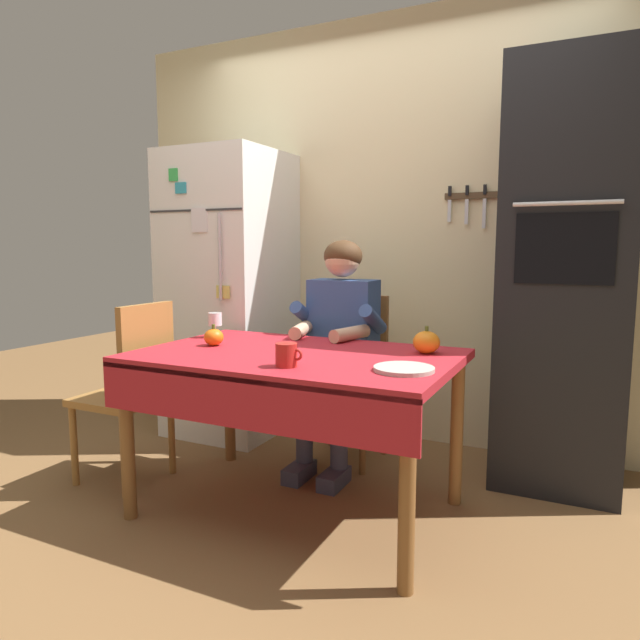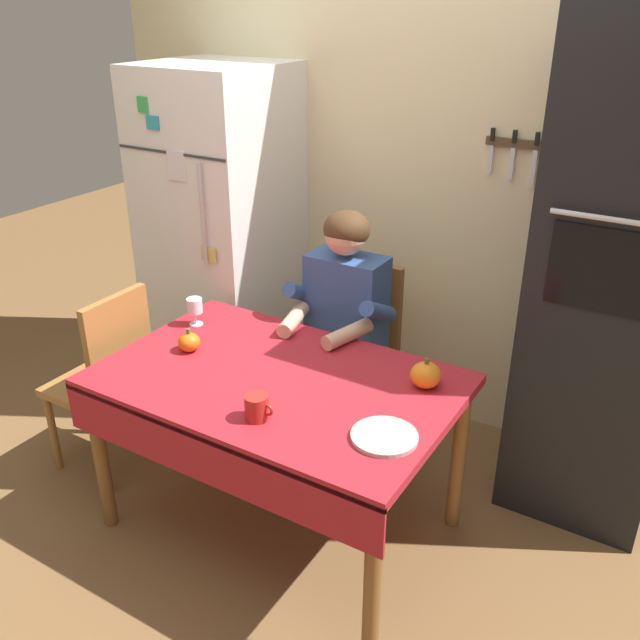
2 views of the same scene
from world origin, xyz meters
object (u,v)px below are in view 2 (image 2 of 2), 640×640
chair_behind_person (357,347)px  refrigerator (222,237)px  wall_oven (616,283)px  pumpkin_large (426,375)px  pumpkin_medium (189,342)px  serving_tray (384,436)px  dining_table (274,398)px  chair_left_side (108,375)px  wine_glass (195,307)px  coffee_mug (257,407)px  seated_person (339,320)px

chair_behind_person → refrigerator: bearing=174.2°
wall_oven → pumpkin_large: bearing=-128.3°
chair_behind_person → pumpkin_medium: chair_behind_person is taller
chair_behind_person → serving_tray: bearing=-56.9°
chair_behind_person → pumpkin_medium: bearing=-116.4°
dining_table → chair_left_side: 0.91m
dining_table → wine_glass: 0.65m
refrigerator → chair_behind_person: bearing=-5.8°
coffee_mug → pumpkin_large: size_ratio=0.94×
chair_behind_person → coffee_mug: size_ratio=8.13×
chair_behind_person → pumpkin_medium: size_ratio=9.03×
chair_left_side → wine_glass: size_ratio=7.20×
chair_behind_person → seated_person: 0.29m
chair_left_side → seated_person: bearing=37.7°
pumpkin_large → serving_tray: (0.02, -0.39, -0.04)m
coffee_mug → pumpkin_large: bearing=50.8°
wine_glass → seated_person: bearing=36.0°
wine_glass → serving_tray: (1.13, -0.35, -0.08)m
refrigerator → pumpkin_medium: (0.51, -0.87, -0.12)m
refrigerator → serving_tray: bearing=-34.0°
wall_oven → wine_glass: wall_oven is taller
pumpkin_large → chair_behind_person: bearing=137.4°
refrigerator → chair_behind_person: size_ratio=1.94×
refrigerator → coffee_mug: (1.06, -1.14, -0.11)m
dining_table → chair_behind_person: 0.81m
dining_table → coffee_mug: coffee_mug is taller
serving_tray → wine_glass: bearing=163.0°
dining_table → chair_left_side: bearing=-176.7°
wall_oven → pumpkin_medium: 1.77m
refrigerator → chair_behind_person: (0.90, -0.09, -0.39)m
pumpkin_large → serving_tray: bearing=-87.0°
dining_table → serving_tray: serving_tray is taller
coffee_mug → wine_glass: size_ratio=0.89×
coffee_mug → pumpkin_medium: bearing=154.0°
refrigerator → coffee_mug: 1.56m
pumpkin_large → pumpkin_medium: bearing=-165.6°
chair_behind_person → wall_oven: bearing=6.7°
chair_left_side → dining_table: bearing=3.3°
refrigerator → seated_person: refrigerator is taller
seated_person → coffee_mug: bearing=-79.5°
refrigerator → chair_left_side: bearing=-87.0°
seated_person → serving_tray: 0.95m
wine_glass → serving_tray: size_ratio=0.56×
chair_behind_person → pumpkin_large: size_ratio=7.62×
dining_table → pumpkin_medium: size_ratio=13.59×
chair_left_side → serving_tray: 1.47m
wine_glass → chair_behind_person: bearing=47.3°
wine_glass → serving_tray: 1.18m
dining_table → pumpkin_large: (0.53, 0.26, 0.13)m
chair_behind_person → serving_tray: chair_behind_person is taller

